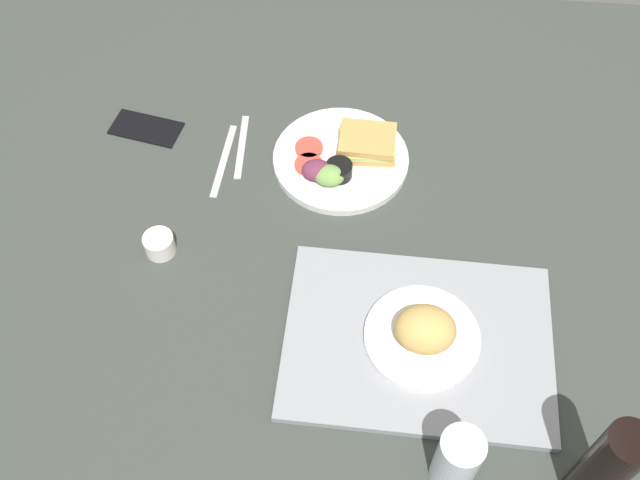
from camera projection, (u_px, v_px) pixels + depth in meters
ground_plane at (332, 244)px, 138.36cm from camera, size 190.00×150.00×3.00cm
serving_tray at (418, 341)px, 124.38cm from camera, size 45.45×33.61×1.60cm
bread_plate_near at (424, 333)px, 121.13cm from camera, size 19.48×19.48×8.24cm
plate_with_salad at (342, 158)px, 146.18cm from camera, size 27.09×27.09×5.40cm
drinking_glass at (457, 460)px, 107.18cm from camera, size 6.61×6.61×13.04cm
soda_bottle at (605, 468)px, 101.99cm from camera, size 6.40×6.40×22.11cm
espresso_cup at (159, 244)px, 134.14cm from camera, size 5.60×5.60×4.00cm
fork at (242, 146)px, 149.94cm from camera, size 2.33×17.05×0.50cm
knife at (224, 160)px, 147.85cm from camera, size 2.33×19.05×0.50cm
cell_phone at (146, 128)px, 152.65cm from camera, size 15.51×9.82×0.80cm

